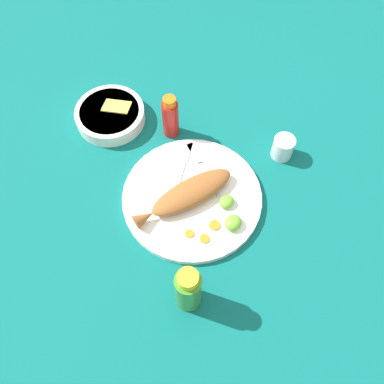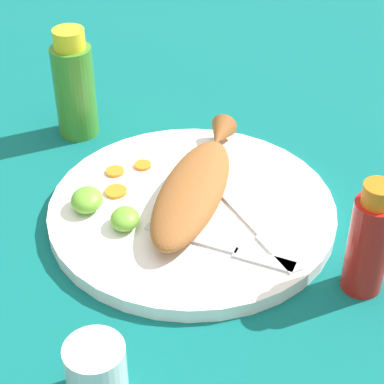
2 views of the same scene
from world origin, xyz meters
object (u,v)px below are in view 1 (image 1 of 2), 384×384
object	(u,v)px
salt_cup	(283,148)
fork_near	(183,166)
hot_sauce_bottle_green	(188,289)
fork_far	(202,166)
main_plate	(192,198)
guacamole_bowl	(110,115)
fried_fish	(188,194)
hot_sauce_bottle_red	(170,117)

from	to	relation	value
salt_cup	fork_near	bearing A→B (deg)	143.95
fork_near	hot_sauce_bottle_green	xyz separation A→B (m)	(-0.24, -0.25, 0.06)
fork_near	hot_sauce_bottle_green	world-z (taller)	hot_sauce_bottle_green
fork_far	hot_sauce_bottle_green	xyz separation A→B (m)	(-0.28, -0.21, 0.06)
main_plate	salt_cup	size ratio (longest dim) A/B	5.50
hot_sauce_bottle_green	main_plate	bearing A→B (deg)	41.33
main_plate	guacamole_bowl	distance (m)	0.35
main_plate	fork_near	distance (m)	0.09
hot_sauce_bottle_green	salt_cup	distance (m)	0.47
fried_fish	guacamole_bowl	distance (m)	0.35
fried_fish	salt_cup	distance (m)	0.29
fork_near	hot_sauce_bottle_red	xyz separation A→B (m)	(0.07, 0.11, 0.05)
hot_sauce_bottle_red	guacamole_bowl	world-z (taller)	hot_sauce_bottle_red
main_plate	hot_sauce_bottle_green	world-z (taller)	hot_sauce_bottle_green
fried_fish	fork_near	size ratio (longest dim) A/B	1.65
hot_sauce_bottle_green	fork_far	bearing A→B (deg)	37.45
main_plate	salt_cup	distance (m)	0.28
fried_fish	hot_sauce_bottle_red	bearing A→B (deg)	70.41
fried_fish	guacamole_bowl	xyz separation A→B (m)	(0.04, 0.34, -0.01)
fork_near	salt_cup	xyz separation A→B (m)	(0.22, -0.16, 0.01)
salt_cup	guacamole_bowl	world-z (taller)	salt_cup
fork_near	hot_sauce_bottle_red	bearing A→B (deg)	28.91
main_plate	hot_sauce_bottle_green	bearing A→B (deg)	-138.67
fork_near	fork_far	xyz separation A→B (m)	(0.03, -0.04, 0.00)
fork_near	hot_sauce_bottle_green	size ratio (longest dim) A/B	1.04
fork_far	salt_cup	size ratio (longest dim) A/B	2.75
fried_fish	hot_sauce_bottle_green	world-z (taller)	hot_sauce_bottle_green
main_plate	guacamole_bowl	bearing A→B (deg)	84.82
fork_far	salt_cup	xyz separation A→B (m)	(0.18, -0.12, 0.01)
salt_cup	guacamole_bowl	xyz separation A→B (m)	(-0.24, 0.43, -0.00)
main_plate	guacamole_bowl	xyz separation A→B (m)	(0.03, 0.35, 0.01)
fork_near	fork_far	bearing A→B (deg)	-75.81
fork_far	hot_sauce_bottle_red	xyz separation A→B (m)	(0.03, 0.15, 0.05)
salt_cup	fried_fish	bearing A→B (deg)	163.14
fork_far	hot_sauce_bottle_red	bearing A→B (deg)	8.49
fork_far	hot_sauce_bottle_green	distance (m)	0.35
salt_cup	guacamole_bowl	size ratio (longest dim) A/B	0.33
fork_far	guacamole_bowl	world-z (taller)	guacamole_bowl
fried_fish	hot_sauce_bottle_green	bearing A→B (deg)	-121.34
fork_near	salt_cup	distance (m)	0.27
main_plate	salt_cup	xyz separation A→B (m)	(0.27, -0.08, 0.02)
hot_sauce_bottle_green	salt_cup	bearing A→B (deg)	10.92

